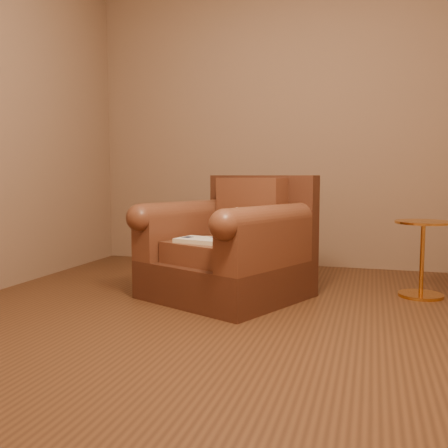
# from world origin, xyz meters

# --- Properties ---
(floor) EXTENTS (4.00, 4.00, 0.00)m
(floor) POSITION_xyz_m (0.00, 0.00, 0.00)
(floor) COLOR brown
(floor) RESTS_ON ground
(room) EXTENTS (4.02, 4.02, 2.71)m
(room) POSITION_xyz_m (0.00, 0.00, 1.71)
(room) COLOR #8F6F58
(room) RESTS_ON ground
(armchair) EXTENTS (1.26, 1.23, 0.87)m
(armchair) POSITION_xyz_m (-0.27, 0.61, 0.34)
(armchair) COLOR #492618
(armchair) RESTS_ON floor
(teddy_bear) EXTENTS (0.17, 0.19, 0.23)m
(teddy_bear) POSITION_xyz_m (-0.23, 0.68, 0.50)
(teddy_bear) COLOR beige
(teddy_bear) RESTS_ON armchair
(guidebook) EXTENTS (0.41, 0.30, 0.03)m
(guidebook) POSITION_xyz_m (-0.38, 0.38, 0.43)
(guidebook) COLOR beige
(guidebook) RESTS_ON armchair
(side_table) EXTENTS (0.39, 0.39, 0.55)m
(side_table) POSITION_xyz_m (1.05, 0.98, 0.29)
(side_table) COLOR gold
(side_table) RESTS_ON floor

